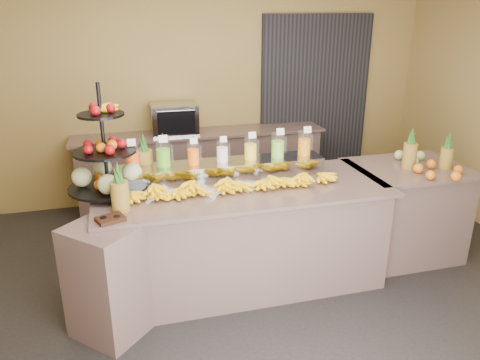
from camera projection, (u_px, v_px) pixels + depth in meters
name	position (u px, v px, depth m)	size (l,w,h in m)	color
ground	(252.00, 299.00, 4.05)	(6.00, 6.00, 0.00)	black
room_envelope	(248.00, 67.00, 4.15)	(6.04, 5.02, 2.82)	olive
buffet_counter	(231.00, 239.00, 4.09)	(2.75, 1.25, 0.93)	gray
right_counter	(404.00, 211.00, 4.67)	(1.08, 0.88, 0.93)	gray
back_ledge	(201.00, 167.00, 5.92)	(3.10, 0.55, 0.93)	gray
pitcher_tray	(223.00, 170.00, 4.20)	(1.85, 0.30, 0.15)	gray
juice_pitcher_orange_a	(132.00, 158.00, 3.94)	(0.12, 0.12, 0.29)	silver
juice_pitcher_green	(163.00, 155.00, 4.01)	(0.13, 0.13, 0.31)	silver
juice_pitcher_orange_b	(193.00, 155.00, 4.08)	(0.11, 0.11, 0.26)	silver
juice_pitcher_milk	(222.00, 152.00, 4.14)	(0.11, 0.11, 0.26)	silver
juice_pitcher_lemon	(250.00, 149.00, 4.20)	(0.12, 0.12, 0.28)	silver
juice_pitcher_lime	(278.00, 147.00, 4.26)	(0.12, 0.13, 0.30)	silver
juice_pitcher_orange_c	(304.00, 145.00, 4.33)	(0.12, 0.13, 0.30)	silver
banana_heap	(231.00, 183.00, 3.91)	(1.80, 0.16, 0.15)	#FFE90C
fruit_stand	(112.00, 166.00, 3.82)	(0.76, 0.76, 0.91)	black
condiment_caddy	(110.00, 219.00, 3.36)	(0.19, 0.14, 0.03)	black
pineapple_left_a	(120.00, 193.00, 3.49)	(0.14, 0.14, 0.39)	brown
pineapple_left_b	(145.00, 162.00, 4.13)	(0.14, 0.14, 0.43)	brown
right_fruit_pile	(432.00, 164.00, 4.35)	(0.46, 0.44, 0.24)	brown
oven_warmer	(174.00, 119.00, 5.62)	(0.55, 0.38, 0.37)	gray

